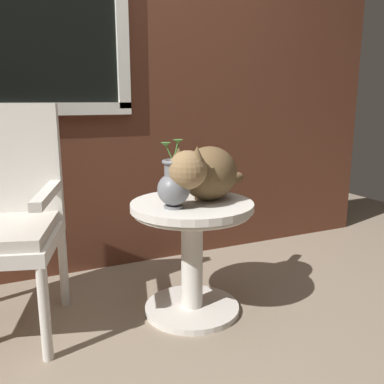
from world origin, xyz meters
name	(u,v)px	position (x,y,z in m)	size (l,w,h in m)	color
ground_plane	(155,332)	(0.00, 0.00, 0.00)	(6.00, 6.00, 0.00)	gray
back_wall	(97,52)	(-0.01, 0.87, 1.31)	(4.00, 0.07, 2.60)	#562D1E
wicker_side_table	(192,239)	(0.24, 0.11, 0.38)	(0.59, 0.59, 0.56)	silver
cat	(206,173)	(0.31, 0.11, 0.70)	(0.56, 0.43, 0.28)	brown
pewter_vase_with_ivy	(173,185)	(0.12, 0.05, 0.67)	(0.15, 0.15, 0.31)	slate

